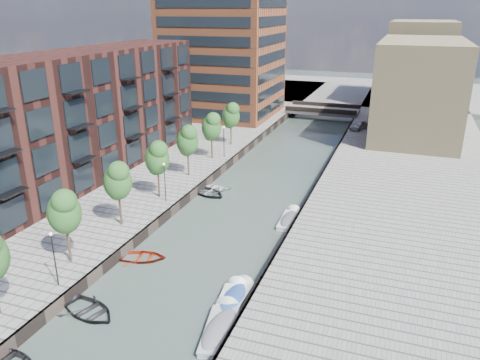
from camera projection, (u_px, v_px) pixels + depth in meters
The scene contains 29 objects.
water at pixel (277, 170), 59.48m from camera, with size 300.00×300.00×0.00m, color #38473F.
quay_left at pixel (47, 141), 70.70m from camera, with size 60.00×140.00×1.00m, color gray.
quay_right at pixel (410, 181), 54.24m from camera, with size 20.00×140.00×1.00m, color gray.
quay_wall_left at pixel (232, 161), 61.24m from camera, with size 0.25×140.00×1.00m, color #332823.
quay_wall_right at pixel (325, 172), 57.38m from camera, with size 0.25×140.00×1.00m, color #332823.
far_closure at pixel (344, 91), 112.27m from camera, with size 80.00×40.00×1.00m, color gray.
apartment_block at pixel (89, 113), 54.21m from camera, with size 8.00×38.00×14.00m, color black.
tower at pixel (224, 28), 81.37m from camera, with size 18.00×18.00×30.00m, color brown.
tan_block_near at pixel (418, 88), 71.05m from camera, with size 12.00×25.00×14.00m, color #9B865F.
tan_block_far at pixel (419, 63), 93.66m from camera, with size 12.00×20.00×16.00m, color #9B865F.
bridge at pixel (323, 110), 87.24m from camera, with size 13.00×6.00×1.30m.
tree_1 at pixel (64, 210), 34.73m from camera, with size 2.50×2.50×5.95m.
tree_2 at pixel (117, 180), 40.91m from camera, with size 2.50×2.50×5.95m.
tree_3 at pixel (157, 157), 47.09m from camera, with size 2.50×2.50×5.95m.
tree_4 at pixel (187, 140), 53.27m from camera, with size 2.50×2.50×5.95m.
tree_5 at pixel (211, 126), 59.44m from camera, with size 2.50×2.50×5.95m.
tree_6 at pixel (231, 115), 65.62m from camera, with size 2.50×2.50×5.95m.
lamp_0 at pixel (54, 253), 32.29m from camera, with size 0.24×0.24×4.12m.
lamp_1 at pixel (165, 178), 46.42m from camera, with size 0.24×0.24×4.12m.
lamp_2 at pixel (224, 138), 60.54m from camera, with size 0.24×0.24×4.12m.
sloop_1 at pixel (89, 313), 31.65m from camera, with size 3.21×4.50×0.93m, color black.
sloop_2 at pixel (142, 259), 38.47m from camera, with size 2.87×4.02×0.83m, color #A12611.
sloop_3 at pixel (214, 190), 52.92m from camera, with size 2.98×4.17×0.86m, color white.
sloop_4 at pixel (208, 194), 51.79m from camera, with size 3.26×4.56×0.94m, color black.
motorboat_1 at pixel (221, 327), 30.01m from camera, with size 2.73×5.46×1.74m.
motorboat_2 at pixel (232, 300), 32.99m from camera, with size 2.22×4.87×1.56m.
motorboat_3 at pixel (235, 297), 33.16m from camera, with size 1.71×4.51×1.49m.
motorboat_4 at pixel (290, 219), 45.33m from camera, with size 1.77×4.66×1.53m.
car at pixel (359, 125), 74.99m from camera, with size 1.66×4.12×1.40m, color #A4A6A9.
Camera 1 is at (14.56, -14.49, 19.48)m, focal length 35.00 mm.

